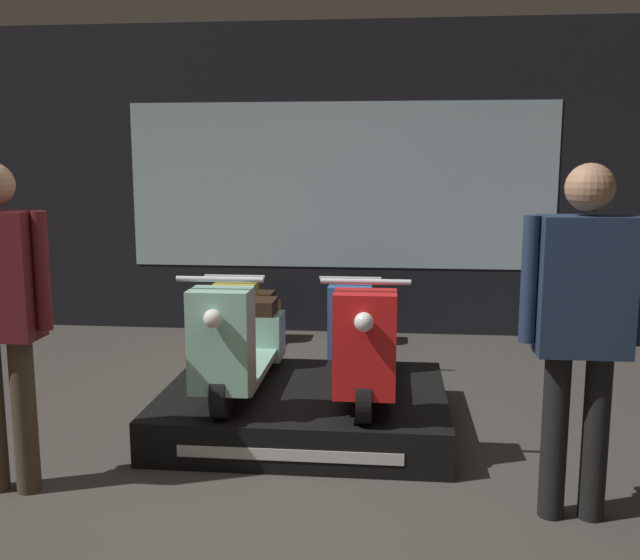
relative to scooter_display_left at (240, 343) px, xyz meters
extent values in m
plane|color=#423D38|center=(0.45, -1.07, -0.60)|extent=(30.00, 30.00, 0.00)
cube|color=black|center=(0.45, 2.92, 1.00)|extent=(8.00, 0.08, 3.20)
cube|color=silver|center=(0.45, 2.88, 0.95)|extent=(4.40, 0.01, 1.70)
cube|color=black|center=(0.42, 0.05, -0.46)|extent=(1.88, 1.48, 0.28)
cube|color=silver|center=(0.42, -0.69, -0.48)|extent=(1.32, 0.01, 0.07)
cylinder|color=black|center=(0.00, -0.53, -0.18)|extent=(0.09, 0.29, 0.29)
cylinder|color=black|center=(0.00, 0.64, -0.18)|extent=(0.09, 0.29, 0.29)
cube|color=#8EC6AD|center=(0.00, 0.05, -0.19)|extent=(0.34, 1.08, 0.05)
cube|color=#8EC6AD|center=(0.00, -0.51, 0.15)|extent=(0.36, 0.26, 0.62)
cube|color=#8EC6AD|center=(0.00, 0.62, -0.10)|extent=(0.38, 0.31, 0.34)
cube|color=black|center=(0.00, 0.61, 0.12)|extent=(0.27, 0.28, 0.11)
cylinder|color=silver|center=(0.00, -0.52, 0.51)|extent=(0.52, 0.03, 0.03)
sphere|color=white|center=(0.00, -0.70, 0.32)|extent=(0.11, 0.11, 0.11)
cylinder|color=black|center=(0.85, -0.53, -0.18)|extent=(0.09, 0.29, 0.29)
cylinder|color=black|center=(0.85, 0.64, -0.18)|extent=(0.09, 0.29, 0.29)
cube|color=red|center=(0.85, 0.05, -0.19)|extent=(0.34, 1.08, 0.05)
cube|color=red|center=(0.85, -0.51, 0.15)|extent=(0.36, 0.26, 0.62)
cube|color=red|center=(0.85, 0.62, -0.10)|extent=(0.38, 0.31, 0.34)
cube|color=black|center=(0.85, 0.61, 0.12)|extent=(0.27, 0.28, 0.11)
cylinder|color=silver|center=(0.85, -0.52, 0.51)|extent=(0.52, 0.03, 0.03)
sphere|color=white|center=(0.85, -0.70, 0.32)|extent=(0.11, 0.11, 0.11)
cylinder|color=black|center=(-0.32, 1.29, -0.46)|extent=(0.09, 0.29, 0.29)
cylinder|color=black|center=(-0.32, 2.46, -0.46)|extent=(0.09, 0.29, 0.29)
cube|color=yellow|center=(-0.32, 1.87, -0.47)|extent=(0.34, 1.08, 0.05)
cube|color=yellow|center=(-0.32, 1.31, -0.13)|extent=(0.36, 0.26, 0.62)
cube|color=yellow|center=(-0.32, 2.44, -0.38)|extent=(0.38, 0.31, 0.34)
cube|color=black|center=(-0.32, 2.43, -0.16)|extent=(0.27, 0.28, 0.11)
cylinder|color=silver|center=(-0.32, 1.30, 0.23)|extent=(0.52, 0.03, 0.03)
sphere|color=white|center=(-0.32, 1.12, 0.04)|extent=(0.11, 0.11, 0.11)
cylinder|color=black|center=(0.66, 1.29, -0.46)|extent=(0.09, 0.29, 0.29)
cylinder|color=black|center=(0.66, 2.46, -0.46)|extent=(0.09, 0.29, 0.29)
cube|color=#386BBC|center=(0.66, 1.87, -0.47)|extent=(0.34, 1.08, 0.05)
cube|color=#386BBC|center=(0.66, 1.31, -0.13)|extent=(0.36, 0.26, 0.62)
cube|color=#386BBC|center=(0.66, 2.44, -0.38)|extent=(0.38, 0.31, 0.34)
cube|color=black|center=(0.66, 2.43, -0.16)|extent=(0.27, 0.28, 0.11)
cylinder|color=silver|center=(0.66, 1.30, 0.23)|extent=(0.52, 0.03, 0.03)
sphere|color=white|center=(0.66, 1.12, 0.04)|extent=(0.11, 0.11, 0.11)
cylinder|color=#473828|center=(-0.97, -1.02, -0.17)|extent=(0.13, 0.13, 0.86)
cylinder|color=#5B191E|center=(-0.82, -1.02, 0.62)|extent=(0.08, 0.08, 0.63)
cylinder|color=black|center=(1.82, -1.02, -0.18)|extent=(0.13, 0.13, 0.86)
cylinder|color=black|center=(2.02, -1.02, -0.18)|extent=(0.13, 0.13, 0.86)
cube|color=#1E2D47|center=(1.92, -1.02, 0.59)|extent=(0.44, 0.25, 0.68)
cylinder|color=#1E2D47|center=(1.66, -1.02, 0.62)|extent=(0.08, 0.08, 0.62)
cylinder|color=#1E2D47|center=(2.18, -1.02, 0.62)|extent=(0.08, 0.08, 0.62)
sphere|color=#A87A5B|center=(1.92, -1.02, 1.07)|extent=(0.23, 0.23, 0.23)
camera|label=1|loc=(0.99, -4.52, 1.18)|focal=40.00mm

